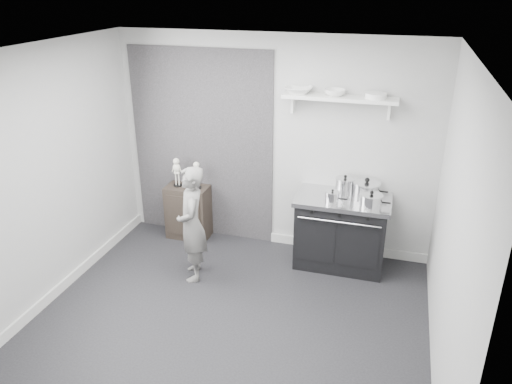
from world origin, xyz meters
TOP-DOWN VIEW (x-y plane):
  - ground at (0.00, 0.00)m, footprint 4.00×4.00m
  - room_shell at (-0.09, 0.15)m, footprint 4.02×3.62m
  - wall_shelf at (0.80, 1.68)m, footprint 1.30×0.26m
  - stove at (0.95, 1.48)m, footprint 1.11×0.69m
  - side_cabinet at (-1.12, 1.61)m, footprint 0.56×0.33m
  - child at (-0.66, 0.70)m, footprint 0.50×0.59m
  - pot_back_left at (0.94, 1.63)m, footprint 0.32×0.23m
  - pot_back_right at (1.19, 1.60)m, footprint 0.42×0.33m
  - pot_front_right at (1.27, 1.32)m, footprint 0.34×0.26m
  - pot_front_center at (0.84, 1.29)m, footprint 0.25×0.17m
  - skeleton_full at (-1.25, 1.61)m, footprint 0.12×0.08m
  - skeleton_torso at (-0.97, 1.61)m, footprint 0.12×0.08m
  - bowl_large at (0.32, 1.67)m, footprint 0.32×0.32m
  - bowl_small at (0.74, 1.67)m, footprint 0.24×0.24m
  - plate_stack at (1.19, 1.67)m, footprint 0.23×0.23m

SIDE VIEW (x-z plane):
  - ground at x=0.00m, z-range 0.00..0.00m
  - side_cabinet at x=-1.12m, z-range 0.00..0.73m
  - stove at x=0.95m, z-range 0.00..0.89m
  - child at x=-0.66m, z-range 0.00..1.38m
  - skeleton_torso at x=-0.97m, z-range 0.73..1.15m
  - skeleton_full at x=-1.25m, z-range 0.73..1.18m
  - pot_front_center at x=0.84m, z-range 0.88..1.04m
  - pot_front_right at x=1.27m, z-range 0.87..1.06m
  - pot_back_right at x=1.19m, z-range 0.86..1.09m
  - pot_back_left at x=0.94m, z-range 0.87..1.10m
  - room_shell at x=-0.09m, z-range 0.28..2.99m
  - wall_shelf at x=0.80m, z-range 1.89..2.13m
  - plate_stack at x=1.19m, z-range 2.04..2.10m
  - bowl_small at x=0.74m, z-range 2.04..2.11m
  - bowl_large at x=0.32m, z-range 2.04..2.12m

